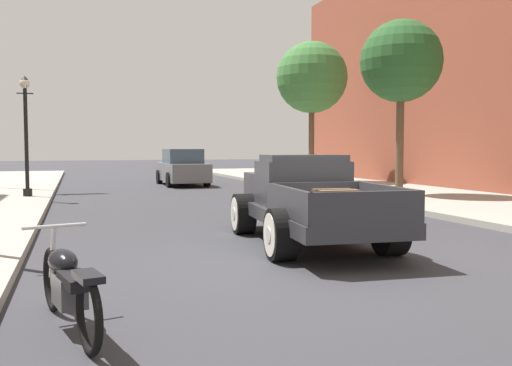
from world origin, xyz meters
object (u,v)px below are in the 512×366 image
(motorcycle_parked, at_px, (68,284))
(car_background_grey, at_px, (182,168))
(street_lamp_far, at_px, (26,127))
(street_tree_third, at_px, (312,78))
(street_tree_second, at_px, (401,62))
(hotrod_truck_gunmetal, at_px, (304,200))

(motorcycle_parked, xyz_separation_m, car_background_grey, (4.69, 19.45, 0.33))
(street_lamp_far, bearing_deg, street_tree_third, 20.35)
(car_background_grey, bearing_deg, motorcycle_parked, -103.55)
(car_background_grey, bearing_deg, street_tree_second, -57.12)
(car_background_grey, distance_m, street_tree_second, 11.17)
(hotrod_truck_gunmetal, xyz_separation_m, motorcycle_parked, (-4.03, -3.85, -0.31))
(motorcycle_parked, bearing_deg, car_background_grey, 76.45)
(street_tree_second, bearing_deg, motorcycle_parked, -134.37)
(hotrod_truck_gunmetal, bearing_deg, street_lamp_far, 118.93)
(motorcycle_parked, relative_size, street_lamp_far, 0.54)
(car_background_grey, bearing_deg, street_tree_third, -12.83)
(car_background_grey, relative_size, street_lamp_far, 1.13)
(car_background_grey, relative_size, street_tree_third, 0.67)
(street_tree_second, bearing_deg, car_background_grey, 122.88)
(hotrod_truck_gunmetal, xyz_separation_m, street_tree_third, (6.47, 14.27, 4.17))
(street_tree_second, height_order, street_tree_third, street_tree_third)
(street_lamp_far, relative_size, street_tree_second, 0.67)
(car_background_grey, height_order, street_tree_second, street_tree_second)
(hotrod_truck_gunmetal, relative_size, motorcycle_parked, 2.42)
(street_tree_third, bearing_deg, hotrod_truck_gunmetal, -114.39)
(hotrod_truck_gunmetal, distance_m, street_lamp_far, 11.38)
(street_lamp_far, height_order, street_tree_third, street_tree_third)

